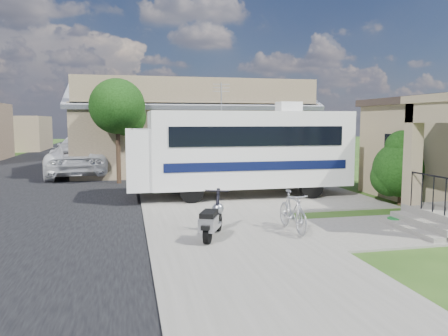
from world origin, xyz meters
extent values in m
plane|color=#1E3D10|center=(0.00, 0.00, 0.00)|extent=(120.00, 120.00, 0.00)
cube|color=black|center=(-7.50, 10.00, 0.01)|extent=(9.00, 80.00, 0.02)
cube|color=slate|center=(-1.00, 10.00, 0.03)|extent=(4.00, 80.00, 0.06)
cube|color=slate|center=(1.50, 4.50, 0.03)|extent=(7.00, 6.00, 0.05)
cube|color=slate|center=(3.00, -1.00, 0.03)|extent=(4.00, 3.00, 0.05)
cube|color=black|center=(5.48, 2.70, 1.70)|extent=(0.04, 1.10, 1.20)
cube|color=slate|center=(3.70, -1.30, 0.16)|extent=(0.40, 2.16, 0.32)
cube|color=slate|center=(3.35, -1.30, 0.08)|extent=(0.35, 2.16, 0.16)
cube|color=#897357|center=(4.08, -0.28, 1.85)|extent=(0.35, 0.35, 2.70)
cube|color=#897357|center=(4.08, -1.30, 2.95)|extent=(0.35, 2.40, 0.50)
cylinder|color=black|center=(3.95, -1.30, 1.40)|extent=(0.04, 1.70, 0.04)
cube|color=brown|center=(0.00, 14.00, 1.80)|extent=(12.00, 8.00, 3.60)
cube|color=slate|center=(0.00, 12.00, 4.15)|extent=(12.50, 4.40, 1.78)
cube|color=slate|center=(0.00, 16.00, 4.15)|extent=(12.50, 4.40, 1.78)
cube|color=slate|center=(0.00, 14.00, 4.85)|extent=(12.50, 0.50, 0.22)
cube|color=brown|center=(0.00, 10.10, 4.15)|extent=(11.76, 0.20, 1.30)
cube|color=brown|center=(-15.00, 34.00, 1.60)|extent=(8.00, 7.00, 3.20)
cylinder|color=black|center=(-3.80, 9.00, 1.57)|extent=(0.20, 0.20, 3.15)
sphere|color=black|center=(-3.80, 9.00, 3.38)|extent=(2.40, 2.40, 2.40)
sphere|color=black|center=(-3.40, 9.20, 2.93)|extent=(1.68, 1.68, 1.68)
cylinder|color=black|center=(-3.80, 19.00, 1.65)|extent=(0.20, 0.20, 3.29)
sphere|color=black|center=(-3.80, 19.00, 3.53)|extent=(2.40, 2.40, 2.40)
sphere|color=black|center=(-3.40, 19.20, 3.06)|extent=(1.68, 1.68, 1.68)
cylinder|color=black|center=(-3.80, 28.00, 1.50)|extent=(0.20, 0.20, 3.01)
sphere|color=black|center=(-3.80, 28.00, 3.22)|extent=(2.40, 2.40, 2.40)
sphere|color=black|center=(-3.40, 28.20, 2.79)|extent=(1.68, 1.68, 1.68)
cube|color=silver|center=(0.88, 4.65, 1.77)|extent=(7.07, 2.55, 2.62)
cube|color=silver|center=(-3.05, 4.64, 1.46)|extent=(0.82, 2.40, 2.02)
cube|color=black|center=(-3.24, 4.64, 2.02)|extent=(0.07, 2.14, 0.91)
cube|color=black|center=(0.89, 3.37, 2.24)|extent=(6.01, 0.05, 0.66)
cube|color=black|center=(0.88, 5.93, 2.24)|extent=(6.01, 0.05, 0.66)
cube|color=black|center=(0.89, 3.38, 1.24)|extent=(6.36, 0.04, 0.30)
cube|color=black|center=(0.88, 5.92, 1.24)|extent=(6.36, 0.04, 0.30)
cube|color=silver|center=(2.40, 4.65, 3.26)|extent=(0.81, 0.71, 0.35)
cylinder|color=#9E9EA5|center=(-0.13, 4.65, 3.58)|extent=(0.04, 0.04, 1.01)
cylinder|color=black|center=(-1.37, 3.53, 0.45)|extent=(0.81, 0.29, 0.81)
cylinder|color=black|center=(-1.38, 5.75, 0.45)|extent=(0.81, 0.29, 0.81)
cylinder|color=black|center=(2.86, 3.55, 0.45)|extent=(0.81, 0.29, 0.81)
cylinder|color=black|center=(2.86, 5.77, 0.45)|extent=(0.81, 0.29, 0.81)
cylinder|color=black|center=(5.29, 1.97, 0.36)|extent=(0.15, 0.15, 0.73)
sphere|color=black|center=(5.29, 1.97, 1.18)|extent=(1.81, 1.81, 1.81)
sphere|color=black|center=(5.65, 2.24, 1.54)|extent=(1.45, 1.45, 1.45)
sphere|color=black|center=(5.02, 2.15, 0.91)|extent=(1.27, 1.27, 1.27)
sphere|color=black|center=(5.47, 1.69, 0.82)|extent=(1.09, 1.09, 1.09)
sphere|color=black|center=(5.29, 1.97, 1.91)|extent=(1.09, 1.09, 1.09)
cylinder|color=black|center=(-1.72, -1.36, 0.28)|extent=(0.29, 0.46, 0.45)
cylinder|color=black|center=(-1.27, -0.32, 0.28)|extent=(0.29, 0.46, 0.45)
cube|color=#9E9EA5|center=(-1.52, -0.89, 0.35)|extent=(0.50, 0.64, 0.08)
cube|color=#9E9EA5|center=(-1.68, -1.26, 0.49)|extent=(0.54, 0.65, 0.31)
cube|color=black|center=(-1.66, -1.22, 0.69)|extent=(0.52, 0.68, 0.12)
cube|color=black|center=(-1.78, -1.50, 0.47)|extent=(0.25, 0.26, 0.10)
cylinder|color=black|center=(-1.30, -0.39, 0.69)|extent=(0.21, 0.35, 0.85)
sphere|color=#9E9EA5|center=(-1.27, -0.32, 0.62)|extent=(0.29, 0.29, 0.29)
sphere|color=black|center=(-1.24, -0.25, 0.62)|extent=(0.12, 0.12, 0.12)
cylinder|color=black|center=(-1.33, -0.47, 1.08)|extent=(0.53, 0.26, 0.04)
cube|color=black|center=(-1.27, -0.32, 0.41)|extent=(0.24, 0.32, 0.06)
imported|color=#9E9EA5|center=(0.51, -0.71, 0.49)|extent=(0.52, 1.65, 0.99)
imported|color=silver|center=(-5.93, 12.42, 0.84)|extent=(3.37, 6.31, 1.69)
imported|color=silver|center=(-6.48, 19.54, 0.90)|extent=(3.42, 6.54, 1.81)
cylinder|color=#136324|center=(3.48, -0.45, 0.08)|extent=(0.36, 0.36, 0.16)
camera|label=1|loc=(-3.37, -10.56, 2.74)|focal=35.00mm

